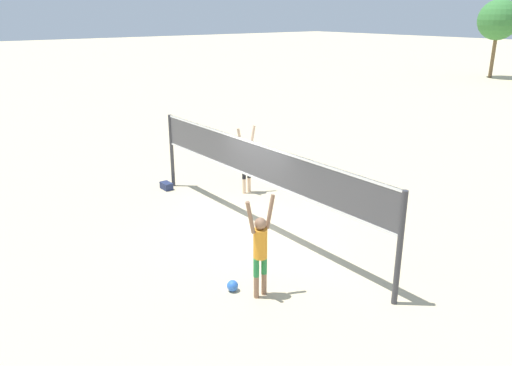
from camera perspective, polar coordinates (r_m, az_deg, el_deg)
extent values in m
plane|color=beige|center=(13.33, 0.00, -5.35)|extent=(200.00, 200.00, 0.00)
cylinder|color=#38383D|center=(16.50, -9.61, 3.62)|extent=(0.12, 0.12, 2.39)
cylinder|color=#38383D|center=(10.00, 16.08, -7.28)|extent=(0.12, 0.12, 2.39)
cube|color=#47474C|center=(12.66, 0.00, 2.54)|extent=(8.85, 0.02, 0.96)
cube|color=white|center=(12.54, 0.00, 4.52)|extent=(8.85, 0.03, 0.06)
cube|color=white|center=(12.80, 0.00, 0.60)|extent=(8.85, 0.03, 0.06)
cylinder|color=#8C664C|center=(10.28, 0.03, -11.78)|extent=(0.11, 0.11, 0.48)
cylinder|color=#267F3F|center=(10.06, 0.03, -9.66)|extent=(0.12, 0.12, 0.39)
cylinder|color=#8C664C|center=(10.38, 0.92, -11.43)|extent=(0.11, 0.11, 0.48)
cylinder|color=#267F3F|center=(10.17, 0.94, -9.32)|extent=(0.12, 0.12, 0.39)
cylinder|color=orange|center=(9.88, 0.50, -6.92)|extent=(0.28, 0.28, 0.62)
sphere|color=#8C664C|center=(9.70, 0.50, -4.65)|extent=(0.24, 0.24, 0.24)
cylinder|color=#8C664C|center=(9.49, -0.64, -3.98)|extent=(0.08, 0.22, 0.69)
cylinder|color=#8C664C|center=(9.77, 1.62, -3.30)|extent=(0.08, 0.22, 0.69)
cylinder|color=beige|center=(15.99, -0.79, -0.19)|extent=(0.11, 0.11, 0.48)
cylinder|color=black|center=(15.85, -0.80, 1.30)|extent=(0.12, 0.12, 0.39)
cylinder|color=beige|center=(15.87, -1.37, -0.34)|extent=(0.11, 0.11, 0.48)
cylinder|color=black|center=(15.73, -1.38, 1.17)|extent=(0.12, 0.12, 0.39)
cylinder|color=#26262D|center=(15.64, -1.10, 3.00)|extent=(0.28, 0.28, 0.62)
sphere|color=beige|center=(15.53, -1.11, 4.53)|extent=(0.24, 0.24, 0.24)
cylinder|color=beige|center=(15.63, -0.40, 5.34)|extent=(0.08, 0.22, 0.69)
cylinder|color=beige|center=(15.34, -1.84, 5.07)|extent=(0.08, 0.22, 0.69)
sphere|color=blue|center=(10.56, -2.70, -11.65)|extent=(0.24, 0.24, 0.24)
cube|color=navy|center=(16.53, -10.20, -0.31)|extent=(0.45, 0.27, 0.23)
cylinder|color=brown|center=(48.98, 25.47, 13.09)|extent=(0.31, 0.31, 3.91)
sphere|color=#387A38|center=(48.86, 25.96, 16.43)|extent=(3.37, 3.37, 3.37)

